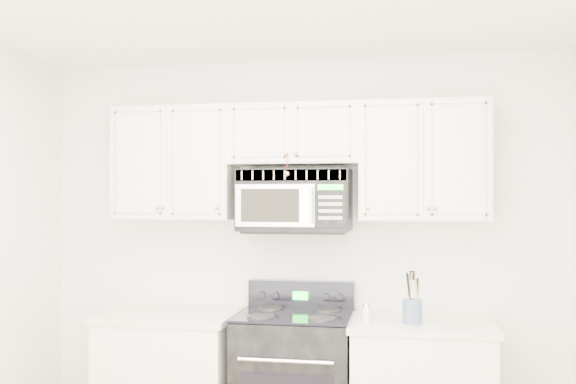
# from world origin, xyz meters

# --- Properties ---
(room) EXTENTS (3.51, 3.51, 2.61)m
(room) POSITION_xyz_m (0.00, 0.00, 1.30)
(room) COLOR olive
(room) RESTS_ON ground
(upper_cabinets) EXTENTS (2.44, 0.37, 0.75)m
(upper_cabinets) POSITION_xyz_m (-0.00, 1.58, 1.93)
(upper_cabinets) COLOR silver
(upper_cabinets) RESTS_ON ground
(microwave) EXTENTS (0.72, 0.41, 0.40)m
(microwave) POSITION_xyz_m (-0.00, 1.56, 1.65)
(microwave) COLOR black
(microwave) RESTS_ON ground
(utensil_crock) EXTENTS (0.11, 0.11, 0.31)m
(utensil_crock) POSITION_xyz_m (0.74, 1.32, 1.00)
(utensil_crock) COLOR slate
(utensil_crock) RESTS_ON base_cabinet_right
(shaker_salt) EXTENTS (0.05, 0.05, 0.11)m
(shaker_salt) POSITION_xyz_m (0.47, 1.36, 0.98)
(shaker_salt) COLOR silver
(shaker_salt) RESTS_ON base_cabinet_right
(shaker_pepper) EXTENTS (0.05, 0.05, 0.11)m
(shaker_pepper) POSITION_xyz_m (0.47, 1.32, 0.98)
(shaker_pepper) COLOR silver
(shaker_pepper) RESTS_ON base_cabinet_right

